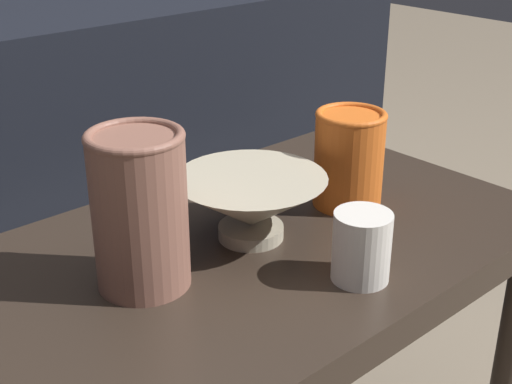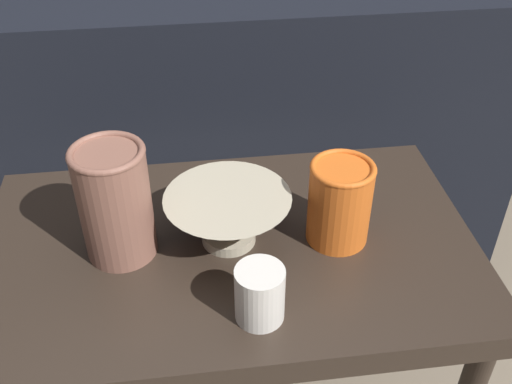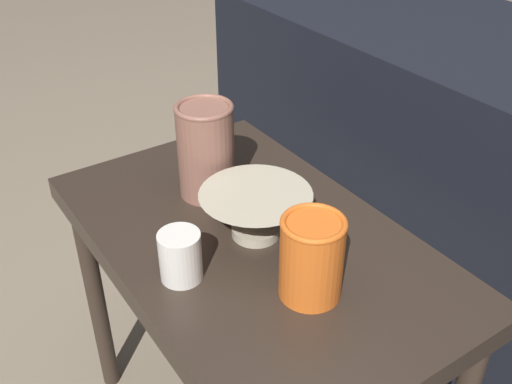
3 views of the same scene
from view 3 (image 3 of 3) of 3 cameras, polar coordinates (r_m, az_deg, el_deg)
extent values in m
cube|color=#2D231C|center=(0.97, -0.37, -5.10)|extent=(0.71, 0.43, 0.04)
cylinder|color=#2D231C|center=(1.31, -14.97, -9.85)|extent=(0.04, 0.04, 0.50)
cylinder|color=#2D231C|center=(1.42, -1.42, -4.58)|extent=(0.04, 0.04, 0.50)
cube|color=black|center=(1.40, 19.68, -1.46)|extent=(1.30, 0.50, 0.74)
cylinder|color=#B2A88E|center=(0.95, 0.13, -3.77)|extent=(0.08, 0.08, 0.02)
cone|color=#B2A88E|center=(0.93, 0.14, -1.87)|extent=(0.18, 0.18, 0.06)
cylinder|color=brown|center=(1.02, -4.79, 3.86)|extent=(0.10, 0.10, 0.16)
torus|color=brown|center=(0.98, -5.01, 8.01)|extent=(0.10, 0.10, 0.01)
cylinder|color=orange|center=(0.82, 5.31, -6.38)|extent=(0.09, 0.09, 0.12)
torus|color=orange|center=(0.78, 5.53, -2.97)|extent=(0.09, 0.09, 0.01)
cylinder|color=silver|center=(0.86, -7.21, -6.08)|extent=(0.06, 0.06, 0.08)
camera|label=1|loc=(1.15, -41.95, 16.08)|focal=50.00mm
camera|label=2|loc=(0.71, -56.45, 19.36)|focal=42.00mm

